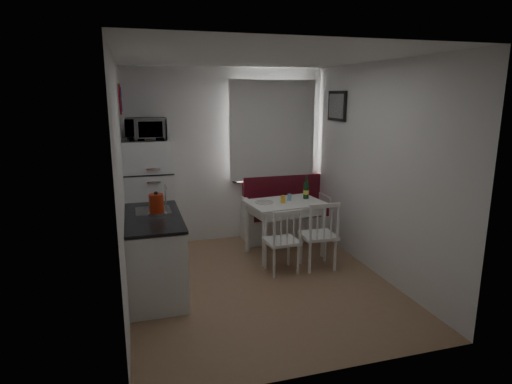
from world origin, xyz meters
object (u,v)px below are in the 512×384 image
Objects in this scene: dining_table at (285,208)px; kettle at (156,204)px; fridge at (150,198)px; bench at (286,218)px; chair_right at (322,228)px; kitchen_counter at (155,254)px; microwave at (146,129)px; wine_bottle at (306,187)px; chair_left at (284,235)px.

dining_table is 1.92m from kettle.
fridge is 1.24m from kettle.
chair_right is at bearing -90.54° from bench.
kitchen_counter is 1.20× the size of dining_table.
microwave reaches higher than fridge.
fridge is (-1.80, 0.56, 0.13)m from dining_table.
chair_right is at bearing 0.04° from kettle.
dining_table is 0.72m from chair_right.
microwave is at bearing 169.28° from wine_bottle.
chair_right is at bearing -29.73° from microwave.
fridge reaches higher than chair_right.
fridge reaches higher than kitchen_counter.
kettle reaches higher than bench.
kettle is at bearing -146.73° from bench.
bench is (2.08, 1.36, -0.13)m from kitchen_counter.
kitchen_counter is 1.57m from chair_left.
microwave is (-1.55, 1.16, 1.24)m from chair_left.
dining_table is at bearing 112.85° from chair_right.
kettle is (0.05, 0.02, 0.57)m from kitchen_counter.
chair_right is 1.50× the size of wine_bottle.
kettle is (-1.52, -0.01, 0.51)m from chair_left.
chair_left is at bearing -117.81° from dining_table.
dining_table is 1.89m from fridge.
chair_right is at bearing -76.33° from dining_table.
microwave is (-2.05, 1.17, 1.20)m from chair_right.
bench is at bearing 3.10° from fridge.
wine_bottle is at bearing -10.72° from microwave.
microwave is at bearing 91.47° from kettle.
chair_left is at bearing 1.11° from kitchen_counter.
kitchen_counter and kettle have the same top height.
microwave is at bearing -90.00° from fridge.
microwave is at bearing 157.29° from dining_table.
wine_bottle reaches higher than bench.
chair_right is 2.07m from kettle.
kettle is 0.80× the size of wine_bottle.
fridge is 6.23× the size of kettle.
microwave is 2.34m from wine_bottle.
chair_right is at bearing -97.46° from wine_bottle.
bench is 1.44m from chair_left.
bench is 1.35m from chair_right.
dining_table is at bearing 20.72° from kitchen_counter.
dining_table is (-0.26, -0.67, 0.35)m from bench.
dining_table is 2.07× the size of microwave.
kitchen_counter is 5.09× the size of kettle.
kitchen_counter is at bearing -166.27° from dining_table.
kettle is (0.03, -1.17, -0.73)m from microwave.
chair_left reaches higher than dining_table.
fridge is at bearing 168.00° from wine_bottle.
chair_right is 0.85m from wine_bottle.
bench is 2.79× the size of chair_right.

